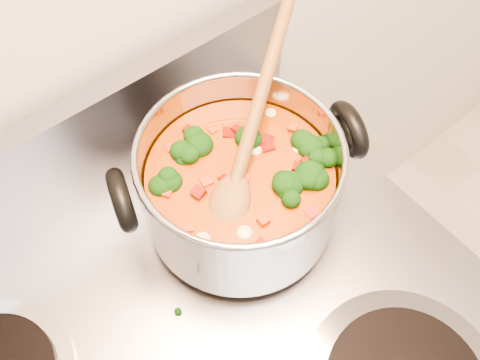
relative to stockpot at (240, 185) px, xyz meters
The scene contains 3 objects.
stockpot is the anchor object (origin of this frame).
wooden_spoon 0.05m from the stockpot, 35.89° to the left, with size 0.27×0.20×0.11m.
cooktop_crumbs 0.09m from the stockpot, 39.59° to the left, with size 0.35×0.25×0.01m.
Camera 1 is at (-0.01, 1.03, 1.55)m, focal length 40.00 mm.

